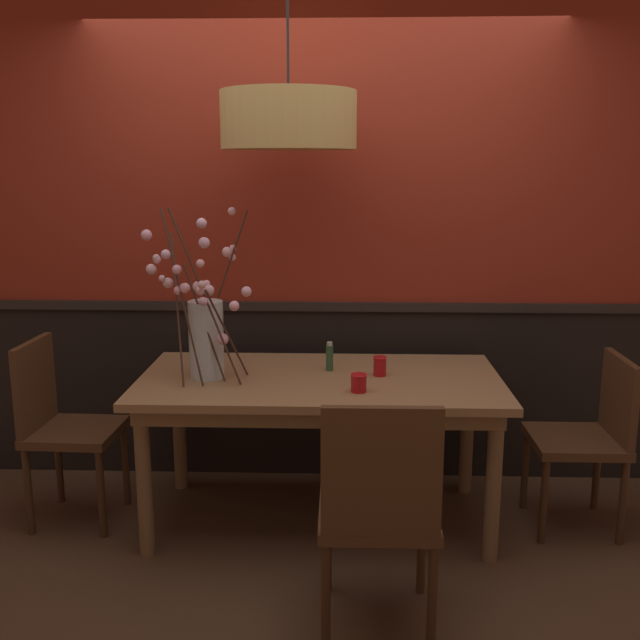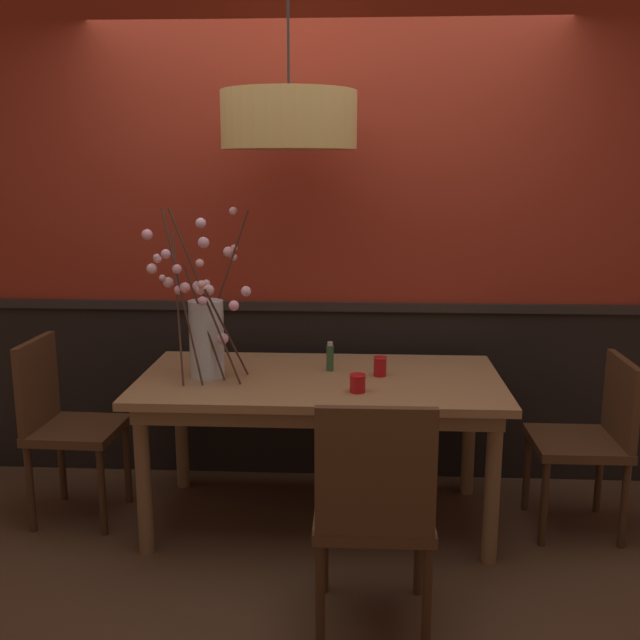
{
  "view_description": "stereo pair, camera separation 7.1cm",
  "coord_description": "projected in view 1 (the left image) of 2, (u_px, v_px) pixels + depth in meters",
  "views": [
    {
      "loc": [
        0.12,
        -3.41,
        1.77
      ],
      "look_at": [
        0.0,
        0.0,
        1.04
      ],
      "focal_mm": 40.99,
      "sensor_mm": 36.0,
      "label": 1
    },
    {
      "loc": [
        0.19,
        -3.4,
        1.77
      ],
      "look_at": [
        0.0,
        0.0,
        1.04
      ],
      "focal_mm": 40.99,
      "sensor_mm": 36.0,
      "label": 2
    }
  ],
  "objects": [
    {
      "name": "dining_table",
      "position": [
        320.0,
        393.0,
        3.56
      ],
      "size": [
        1.75,
        0.9,
        0.75
      ],
      "color": "#997047",
      "rests_on": "ground"
    },
    {
      "name": "condiment_bottle",
      "position": [
        330.0,
        357.0,
        3.64
      ],
      "size": [
        0.04,
        0.04,
        0.15
      ],
      "color": "#2D5633",
      "rests_on": "dining_table"
    },
    {
      "name": "chair_far_side_left",
      "position": [
        280.0,
        371.0,
        4.47
      ],
      "size": [
        0.45,
        0.39,
        0.93
      ],
      "color": "#4C301C",
      "rests_on": "ground"
    },
    {
      "name": "chair_near_side_right",
      "position": [
        379.0,
        505.0,
        2.72
      ],
      "size": [
        0.45,
        0.42,
        0.94
      ],
      "color": "#4C301C",
      "rests_on": "ground"
    },
    {
      "name": "ground_plane",
      "position": [
        320.0,
        519.0,
        3.7
      ],
      "size": [
        24.0,
        24.0,
        0.0
      ],
      "primitive_type": "plane",
      "color": "#4C3321"
    },
    {
      "name": "chair_head_west_end",
      "position": [
        61.0,
        421.0,
        3.61
      ],
      "size": [
        0.43,
        0.42,
        0.93
      ],
      "color": "#4C301C",
      "rests_on": "ground"
    },
    {
      "name": "back_wall",
      "position": [
        324.0,
        229.0,
        4.01
      ],
      "size": [
        4.22,
        0.14,
        2.85
      ],
      "color": "black",
      "rests_on": "ground"
    },
    {
      "name": "pendant_lamp",
      "position": [
        289.0,
        120.0,
        3.36
      ],
      "size": [
        0.63,
        0.63,
        1.01
      ],
      "color": "tan"
    },
    {
      "name": "chair_head_east_end",
      "position": [
        590.0,
        432.0,
        3.55
      ],
      "size": [
        0.43,
        0.42,
        0.87
      ],
      "color": "#4C301C",
      "rests_on": "ground"
    },
    {
      "name": "candle_holder_nearer_edge",
      "position": [
        359.0,
        383.0,
        3.3
      ],
      "size": [
        0.08,
        0.08,
        0.08
      ],
      "color": "red",
      "rests_on": "dining_table"
    },
    {
      "name": "candle_holder_nearer_center",
      "position": [
        380.0,
        366.0,
        3.56
      ],
      "size": [
        0.07,
        0.07,
        0.1
      ],
      "color": "red",
      "rests_on": "dining_table"
    },
    {
      "name": "vase_with_blossoms",
      "position": [
        205.0,
        332.0,
        3.49
      ],
      "size": [
        0.51,
        0.61,
        0.82
      ],
      "color": "silver",
      "rests_on": "dining_table"
    }
  ]
}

